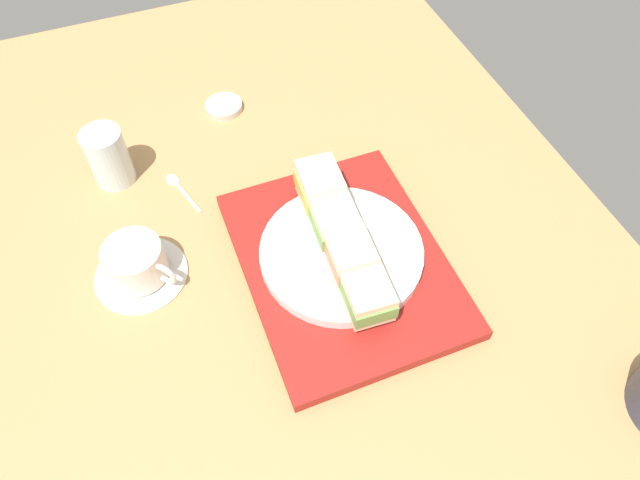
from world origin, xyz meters
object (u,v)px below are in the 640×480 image
object	(u,v)px
sandwich_inner_far	(335,221)
drinking_glass	(108,157)
sandwich_nearmost	(367,294)
teaspoon	(177,183)
sandwich_farmost	(320,188)
sandwich_inner_near	(350,256)
small_sauce_dish	(226,106)
sandwich_plate	(341,253)
coffee_cup	(137,265)

from	to	relation	value
sandwich_inner_far	drinking_glass	size ratio (longest dim) A/B	0.82
sandwich_nearmost	sandwich_inner_far	distance (cm)	12.42
sandwich_nearmost	teaspoon	distance (cm)	38.57
sandwich_farmost	teaspoon	xyz separation A→B (cm)	(14.69, 19.30, -6.61)
sandwich_inner_near	small_sauce_dish	xyz separation A→B (cm)	(41.99, 6.20, -5.86)
teaspoon	sandwich_farmost	bearing A→B (deg)	-127.28
sandwich_farmost	sandwich_plate	bearing A→B (deg)	177.70
coffee_cup	small_sauce_dish	xyz separation A→B (cm)	(30.33, -21.32, -2.32)
sandwich_inner_far	teaspoon	world-z (taller)	sandwich_inner_far
sandwich_inner_near	sandwich_farmost	distance (cm)	12.43
sandwich_plate	small_sauce_dish	bearing A→B (deg)	9.24
sandwich_farmost	coffee_cup	world-z (taller)	sandwich_farmost
sandwich_plate	sandwich_farmost	bearing A→B (deg)	-2.30
sandwich_farmost	drinking_glass	xyz separation A→B (cm)	(19.79, 28.17, -2.07)
drinking_glass	coffee_cup	bearing A→B (deg)	-179.56
sandwich_nearmost	sandwich_farmost	xyz separation A→B (cm)	(18.61, -0.75, 0.77)
sandwich_inner_near	coffee_cup	distance (cm)	30.10
sandwich_nearmost	small_sauce_dish	world-z (taller)	sandwich_nearmost
sandwich_plate	sandwich_farmost	size ratio (longest dim) A/B	3.09
small_sauce_dish	sandwich_farmost	bearing A→B (deg)	-167.24
sandwich_inner_far	small_sauce_dish	distance (cm)	36.84
sandwich_farmost	drinking_glass	size ratio (longest dim) A/B	0.78
sandwich_nearmost	sandwich_inner_far	size ratio (longest dim) A/B	1.00
sandwich_plate	teaspoon	bearing A→B (deg)	38.26
sandwich_inner_far	small_sauce_dish	bearing A→B (deg)	10.21
sandwich_plate	sandwich_nearmost	distance (cm)	9.88
coffee_cup	teaspoon	bearing A→B (deg)	-29.45
sandwich_nearmost	sandwich_plate	bearing A→B (deg)	-2.30
drinking_glass	sandwich_inner_near	bearing A→B (deg)	-139.32
coffee_cup	drinking_glass	bearing A→B (deg)	0.44
sandwich_inner_near	drinking_glass	size ratio (longest dim) A/B	0.79
sandwich_farmost	teaspoon	size ratio (longest dim) A/B	0.74
drinking_glass	small_sauce_dish	xyz separation A→B (cm)	(9.79, -21.47, -4.28)
sandwich_plate	drinking_glass	size ratio (longest dim) A/B	2.40
sandwich_inner_far	small_sauce_dish	size ratio (longest dim) A/B	1.21
sandwich_nearmost	sandwich_farmost	world-z (taller)	sandwich_farmost
sandwich_inner_near	sandwich_farmost	xyz separation A→B (cm)	(12.41, -0.50, 0.48)
sandwich_nearmost	teaspoon	xyz separation A→B (cm)	(33.30, 18.55, -5.84)
sandwich_farmost	sandwich_inner_far	bearing A→B (deg)	177.70
sandwich_inner_far	small_sauce_dish	world-z (taller)	sandwich_inner_far
sandwich_nearmost	drinking_glass	bearing A→B (deg)	35.53
sandwich_plate	sandwich_nearmost	xyz separation A→B (cm)	(-9.31, 0.37, 3.29)
sandwich_nearmost	teaspoon	bearing A→B (deg)	29.12
coffee_cup	teaspoon	xyz separation A→B (cm)	(15.43, -8.72, -2.58)
drinking_glass	small_sauce_dish	bearing A→B (deg)	-65.49
coffee_cup	teaspoon	size ratio (longest dim) A/B	1.31
coffee_cup	sandwich_inner_near	bearing A→B (deg)	-112.97
sandwich_plate	sandwich_inner_near	distance (cm)	4.73
sandwich_inner_near	small_sauce_dish	size ratio (longest dim) A/B	1.17
sandwich_inner_far	sandwich_nearmost	bearing A→B (deg)	177.70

